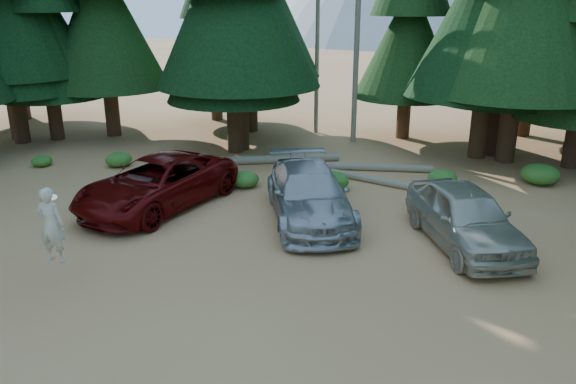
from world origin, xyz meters
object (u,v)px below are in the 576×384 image
silver_minivan_right (465,217)px  log_right (375,167)px  red_pickup (157,183)px  silver_minivan_center (309,194)px  log_left (282,159)px  log_mid (369,179)px  frisbee_player (51,225)px

silver_minivan_right → log_right: size_ratio=1.08×
red_pickup → silver_minivan_right: (9.16, -0.92, 0.01)m
silver_minivan_center → log_right: (1.56, 5.45, -0.64)m
red_pickup → log_left: (2.65, 5.75, -0.62)m
silver_minivan_center → log_left: bearing=91.2°
log_right → silver_minivan_right: bearing=-71.9°
log_right → log_mid: bearing=-99.1°
red_pickup → log_mid: 7.45m
silver_minivan_center → log_right: 5.70m
log_left → frisbee_player: bearing=-125.6°
log_mid → silver_minivan_right: bearing=-37.2°
frisbee_player → log_right: 12.44m
log_mid → log_right: log_right is taller
frisbee_player → log_left: 11.22m
red_pickup → silver_minivan_right: 9.20m
silver_minivan_center → silver_minivan_right: silver_minivan_right is taller
silver_minivan_center → frisbee_player: (-5.00, -5.04, 0.61)m
frisbee_player → silver_minivan_right: bearing=-155.2°
silver_minivan_right → log_right: silver_minivan_right is taller
red_pickup → silver_minivan_center: red_pickup is taller
silver_minivan_center → log_left: 6.16m
silver_minivan_center → log_mid: bearing=50.2°
silver_minivan_center → log_right: size_ratio=1.23×
frisbee_player → log_right: bearing=-120.9°
silver_minivan_right → log_left: 9.34m
silver_minivan_center → frisbee_player: bearing=-154.2°
silver_minivan_right → log_right: bearing=92.5°
log_right → red_pickup: bearing=-144.9°
silver_minivan_right → frisbee_player: size_ratio=2.62×
frisbee_player → log_mid: frisbee_player is taller
log_left → log_right: log_left is taller
log_mid → log_right: (0.09, 1.49, 0.01)m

